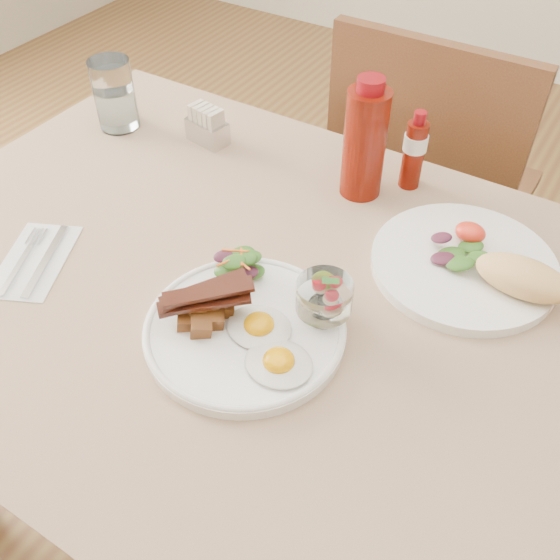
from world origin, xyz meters
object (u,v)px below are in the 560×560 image
(table, at_px, (280,333))
(second_plate, at_px, (478,266))
(main_plate, at_px, (245,330))
(hot_sauce_bottle, at_px, (414,151))
(ketchup_bottle, at_px, (365,142))
(sugar_caddy, at_px, (207,127))
(water_glass, at_px, (115,98))
(fruit_cup, at_px, (324,296))
(chair_far, at_px, (427,191))

(table, bearing_deg, second_plate, 39.52)
(main_plate, distance_m, second_plate, 0.37)
(table, distance_m, hot_sauce_bottle, 0.39)
(second_plate, xyz_separation_m, ketchup_bottle, (-0.25, 0.10, 0.08))
(main_plate, relative_size, ketchup_bottle, 1.31)
(main_plate, distance_m, ketchup_bottle, 0.39)
(second_plate, bearing_deg, main_plate, -129.43)
(sugar_caddy, distance_m, water_glass, 0.19)
(main_plate, relative_size, sugar_caddy, 3.22)
(water_glass, bearing_deg, sugar_caddy, 13.69)
(ketchup_bottle, relative_size, hot_sauce_bottle, 1.47)
(second_plate, height_order, sugar_caddy, sugar_caddy)
(main_plate, distance_m, fruit_cup, 0.12)
(hot_sauce_bottle, bearing_deg, second_plate, -42.07)
(sugar_caddy, bearing_deg, fruit_cup, -25.72)
(ketchup_bottle, height_order, sugar_caddy, ketchup_bottle)
(second_plate, height_order, ketchup_bottle, ketchup_bottle)
(main_plate, distance_m, sugar_caddy, 0.50)
(ketchup_bottle, bearing_deg, sugar_caddy, -178.09)
(fruit_cup, relative_size, water_glass, 0.57)
(second_plate, relative_size, hot_sauce_bottle, 2.10)
(table, xyz_separation_m, chair_far, (0.00, 0.66, -0.14))
(second_plate, distance_m, water_glass, 0.76)
(water_glass, bearing_deg, fruit_cup, -22.85)
(table, relative_size, second_plate, 4.38)
(ketchup_bottle, distance_m, sugar_caddy, 0.33)
(water_glass, bearing_deg, hot_sauce_bottle, 11.67)
(ketchup_bottle, distance_m, water_glass, 0.51)
(table, distance_m, chair_far, 0.68)
(sugar_caddy, height_order, water_glass, water_glass)
(fruit_cup, distance_m, water_glass, 0.66)
(chair_far, distance_m, fruit_cup, 0.75)
(fruit_cup, distance_m, second_plate, 0.26)
(chair_far, distance_m, sugar_caddy, 0.57)
(hot_sauce_bottle, relative_size, sugar_caddy, 1.67)
(chair_far, height_order, second_plate, chair_far)
(fruit_cup, xyz_separation_m, sugar_caddy, (-0.42, 0.30, -0.03))
(fruit_cup, xyz_separation_m, hot_sauce_bottle, (-0.03, 0.38, 0.01))
(hot_sauce_bottle, relative_size, water_glass, 1.06)
(ketchup_bottle, bearing_deg, fruit_cup, -72.61)
(hot_sauce_bottle, xyz_separation_m, sugar_caddy, (-0.39, -0.07, -0.04))
(second_plate, xyz_separation_m, hot_sauce_bottle, (-0.18, 0.16, 0.05))
(fruit_cup, height_order, sugar_caddy, fruit_cup)
(second_plate, bearing_deg, fruit_cup, -125.00)
(chair_far, relative_size, water_glass, 6.79)
(table, xyz_separation_m, second_plate, (0.23, 0.19, 0.11))
(second_plate, relative_size, ketchup_bottle, 1.43)
(main_plate, relative_size, fruit_cup, 3.57)
(chair_far, bearing_deg, sugar_caddy, -131.44)
(chair_far, xyz_separation_m, sugar_caddy, (-0.34, -0.38, 0.26))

